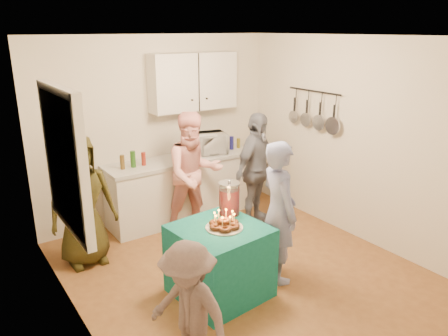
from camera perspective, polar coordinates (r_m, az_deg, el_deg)
floor at (r=5.20m, az=2.24°, el=-13.16°), size 4.00×4.00×0.00m
ceiling at (r=4.46m, az=2.66°, el=16.85°), size 4.00×4.00×0.00m
back_wall at (r=6.33m, az=-8.51°, el=5.07°), size 3.60×3.60×0.00m
left_wall at (r=3.92m, az=-19.23°, el=-3.75°), size 4.00×4.00×0.00m
right_wall at (r=5.89m, az=16.65°, el=3.56°), size 4.00×4.00×0.00m
window_night at (r=4.12m, az=-20.32°, el=0.87°), size 0.04×1.00×1.20m
counter at (r=6.40m, az=-5.36°, el=-2.78°), size 2.20×0.58×0.86m
countertop at (r=6.26m, az=-5.48°, el=1.13°), size 2.24×0.62×0.05m
upper_cabinet at (r=6.32m, az=-4.02°, el=11.19°), size 1.30×0.30×0.80m
pot_rack at (r=6.22m, az=11.43°, el=7.52°), size 0.12×1.00×0.60m
microwave at (r=6.42m, az=-2.23°, el=3.24°), size 0.61×0.48×0.30m
party_table at (r=4.61m, az=-0.55°, el=-12.05°), size 0.93×0.93×0.76m
donut_cake at (r=4.38m, az=0.04°, el=-6.79°), size 0.38×0.38×0.18m
punch_jar at (r=4.67m, az=0.70°, el=-4.11°), size 0.22×0.22×0.34m
man_birthday at (r=4.75m, az=7.15°, el=-5.73°), size 0.50×0.65×1.58m
woman_back_left at (r=5.28m, az=-18.08°, el=-4.11°), size 0.77×0.51×1.56m
woman_back_center at (r=5.79m, az=-3.94°, el=-0.79°), size 0.91×0.76×1.66m
woman_back_right at (r=6.06m, az=4.17°, el=-0.24°), size 1.02×0.72×1.60m
child_near_left at (r=3.53m, az=-4.61°, el=-18.36°), size 0.65×0.86×1.19m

